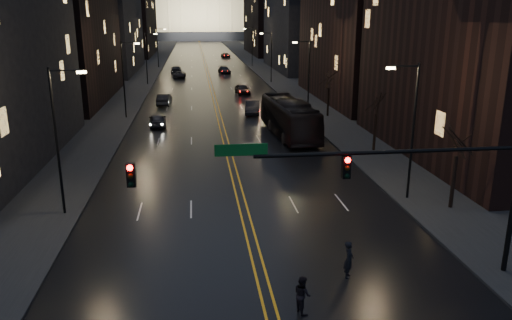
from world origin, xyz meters
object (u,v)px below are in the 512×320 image
object	(u,v)px
bus	(289,118)
pedestrian_a	(349,260)
oncoming_car_b	(164,99)
oncoming_car_a	(158,120)
receding_car_a	(253,107)
pedestrian_b	(302,294)
traffic_signal	(399,176)

from	to	relation	value
bus	pedestrian_a	xyz separation A→B (m)	(-2.57, -28.62, -0.94)
pedestrian_a	oncoming_car_b	bearing A→B (deg)	36.07
oncoming_car_a	bus	bearing A→B (deg)	151.82
receding_car_a	pedestrian_b	size ratio (longest dim) A/B	3.01
pedestrian_b	traffic_signal	bearing A→B (deg)	-83.76
oncoming_car_a	pedestrian_a	size ratio (longest dim) A/B	2.44
oncoming_car_a	oncoming_car_b	bearing A→B (deg)	-94.68
receding_car_a	traffic_signal	bearing A→B (deg)	-80.01
bus	receding_car_a	size ratio (longest dim) A/B	2.70
oncoming_car_a	pedestrian_b	world-z (taller)	pedestrian_b
oncoming_car_b	pedestrian_a	distance (m)	49.56
oncoming_car_b	pedestrian_b	xyz separation A→B (m)	(8.27, -50.84, 0.04)
receding_car_a	pedestrian_a	world-z (taller)	pedestrian_a
receding_car_a	pedestrian_b	xyz separation A→B (m)	(-2.96, -43.14, 0.01)
bus	oncoming_car_b	world-z (taller)	bus
traffic_signal	pedestrian_a	distance (m)	4.62
receding_car_a	bus	bearing A→B (deg)	-71.24
bus	oncoming_car_b	xyz separation A→B (m)	(-13.58, 19.70, -1.07)
bus	pedestrian_b	xyz separation A→B (m)	(-5.31, -31.14, -1.03)
oncoming_car_a	oncoming_car_b	xyz separation A→B (m)	(-0.00, 13.81, 0.02)
traffic_signal	oncoming_car_a	world-z (taller)	traffic_signal
receding_car_a	pedestrian_b	distance (m)	43.24
receding_car_a	oncoming_car_b	bearing A→B (deg)	153.22
bus	oncoming_car_a	distance (m)	14.84
receding_car_a	pedestrian_a	size ratio (longest dim) A/B	2.70
bus	pedestrian_b	world-z (taller)	bus
bus	oncoming_car_b	bearing A→B (deg)	120.64
oncoming_car_b	pedestrian_b	distance (m)	51.51
bus	traffic_signal	bearing A→B (deg)	-95.29
traffic_signal	bus	distance (m)	29.33
traffic_signal	pedestrian_b	xyz separation A→B (m)	(-4.62, -2.00, -4.28)
oncoming_car_a	receding_car_a	size ratio (longest dim) A/B	0.90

